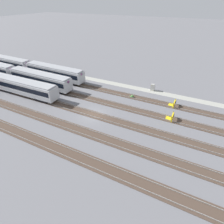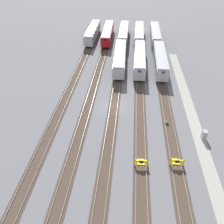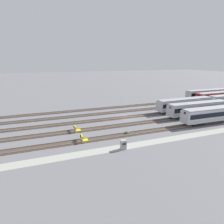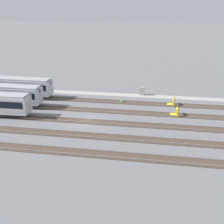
{
  "view_description": "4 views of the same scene",
  "coord_description": "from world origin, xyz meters",
  "px_view_note": "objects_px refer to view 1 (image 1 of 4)",
  "views": [
    {
      "loc": [
        -15.55,
        23.41,
        19.12
      ],
      "look_at": [
        -3.96,
        -0.0,
        1.8
      ],
      "focal_mm": 28.0,
      "sensor_mm": 36.0,
      "label": 1
    },
    {
      "loc": [
        -34.28,
        -2.74,
        25.6
      ],
      "look_at": [
        -3.96,
        -0.0,
        1.8
      ],
      "focal_mm": 35.0,
      "sensor_mm": 36.0,
      "label": 2
    },
    {
      "loc": [
        -17.65,
        -39.5,
        14.12
      ],
      "look_at": [
        -3.96,
        -0.0,
        1.8
      ],
      "focal_mm": 28.0,
      "sensor_mm": 36.0,
      "label": 3
    },
    {
      "loc": [
        -11.45,
        43.49,
        18.12
      ],
      "look_at": [
        -3.96,
        -0.0,
        1.8
      ],
      "focal_mm": 50.0,
      "sensor_mm": 36.0,
      "label": 4
    }
  ],
  "objects_px": {
    "subway_car_front_row_centre": "(23,87)",
    "bumper_stop_nearest_track": "(173,104)",
    "subway_car_back_row_centre": "(55,72)",
    "subway_car_back_row_rightmost": "(40,79)",
    "subway_car_back_row_leftmost": "(7,62)",
    "electrical_cabinet": "(153,87)",
    "bumper_stop_near_inner_track": "(171,117)",
    "weed_clump": "(132,96)"
  },
  "relations": [
    {
      "from": "subway_car_front_row_centre",
      "to": "bumper_stop_nearest_track",
      "type": "distance_m",
      "value": 33.2
    },
    {
      "from": "subway_car_back_row_centre",
      "to": "subway_car_back_row_rightmost",
      "type": "relative_size",
      "value": 1.0
    },
    {
      "from": "subway_car_back_row_rightmost",
      "to": "bumper_stop_nearest_track",
      "type": "height_order",
      "value": "subway_car_back_row_rightmost"
    },
    {
      "from": "subway_car_back_row_leftmost",
      "to": "bumper_stop_nearest_track",
      "type": "xyz_separation_m",
      "value": [
        -50.46,
        0.03,
        -1.53
      ]
    },
    {
      "from": "subway_car_back_row_rightmost",
      "to": "electrical_cabinet",
      "type": "distance_m",
      "value": 27.81
    },
    {
      "from": "subway_car_back_row_centre",
      "to": "bumper_stop_near_inner_track",
      "type": "xyz_separation_m",
      "value": [
        -32.08,
        5.16,
        -1.53
      ]
    },
    {
      "from": "subway_car_back_row_leftmost",
      "to": "subway_car_back_row_rightmost",
      "type": "relative_size",
      "value": 1.0
    },
    {
      "from": "subway_car_back_row_centre",
      "to": "bumper_stop_near_inner_track",
      "type": "height_order",
      "value": "subway_car_back_row_centre"
    },
    {
      "from": "subway_car_front_row_centre",
      "to": "bumper_stop_nearest_track",
      "type": "height_order",
      "value": "subway_car_front_row_centre"
    },
    {
      "from": "subway_car_front_row_centre",
      "to": "bumper_stop_nearest_track",
      "type": "relative_size",
      "value": 9.02
    },
    {
      "from": "bumper_stop_nearest_track",
      "to": "bumper_stop_near_inner_track",
      "type": "height_order",
      "value": "same"
    },
    {
      "from": "subway_car_front_row_centre",
      "to": "subway_car_back_row_leftmost",
      "type": "bearing_deg",
      "value": -28.41
    },
    {
      "from": "subway_car_front_row_centre",
      "to": "subway_car_back_row_rightmost",
      "type": "height_order",
      "value": "same"
    },
    {
      "from": "bumper_stop_near_inner_track",
      "to": "subway_car_back_row_leftmost",
      "type": "bearing_deg",
      "value": -5.75
    },
    {
      "from": "electrical_cabinet",
      "to": "subway_car_back_row_leftmost",
      "type": "bearing_deg",
      "value": 6.62
    },
    {
      "from": "bumper_stop_near_inner_track",
      "to": "electrical_cabinet",
      "type": "bearing_deg",
      "value": -58.59
    },
    {
      "from": "subway_car_back_row_centre",
      "to": "subway_car_back_row_rightmost",
      "type": "xyz_separation_m",
      "value": [
        0.0,
        5.19,
        0.0
      ]
    },
    {
      "from": "subway_car_back_row_leftmost",
      "to": "weed_clump",
      "type": "relative_size",
      "value": 19.61
    },
    {
      "from": "electrical_cabinet",
      "to": "subway_car_front_row_centre",
      "type": "bearing_deg",
      "value": 30.88
    },
    {
      "from": "subway_car_front_row_centre",
      "to": "bumper_stop_nearest_track",
      "type": "bearing_deg",
      "value": -162.09
    },
    {
      "from": "bumper_stop_nearest_track",
      "to": "weed_clump",
      "type": "xyz_separation_m",
      "value": [
        8.94,
        0.37,
        -0.27
      ]
    },
    {
      "from": "subway_car_front_row_centre",
      "to": "electrical_cabinet",
      "type": "bearing_deg",
      "value": -149.12
    },
    {
      "from": "subway_car_back_row_rightmost",
      "to": "bumper_stop_near_inner_track",
      "type": "height_order",
      "value": "subway_car_back_row_rightmost"
    },
    {
      "from": "subway_car_back_row_rightmost",
      "to": "weed_clump",
      "type": "height_order",
      "value": "subway_car_back_row_rightmost"
    },
    {
      "from": "subway_car_front_row_centre",
      "to": "weed_clump",
      "type": "xyz_separation_m",
      "value": [
        -22.61,
        -9.83,
        -1.8
      ]
    },
    {
      "from": "subway_car_front_row_centre",
      "to": "subway_car_back_row_centre",
      "type": "xyz_separation_m",
      "value": [
        0.0,
        -10.25,
        0.0
      ]
    },
    {
      "from": "bumper_stop_near_inner_track",
      "to": "subway_car_back_row_centre",
      "type": "bearing_deg",
      "value": -9.14
    },
    {
      "from": "subway_car_back_row_rightmost",
      "to": "bumper_stop_nearest_track",
      "type": "xyz_separation_m",
      "value": [
        -31.56,
        -5.14,
        -1.53
      ]
    },
    {
      "from": "electrical_cabinet",
      "to": "subway_car_back_row_centre",
      "type": "bearing_deg",
      "value": 11.32
    },
    {
      "from": "subway_car_back_row_leftmost",
      "to": "bumper_stop_near_inner_track",
      "type": "bearing_deg",
      "value": 174.25
    },
    {
      "from": "subway_car_back_row_leftmost",
      "to": "weed_clump",
      "type": "bearing_deg",
      "value": 179.45
    },
    {
      "from": "subway_car_back_row_leftmost",
      "to": "subway_car_back_row_centre",
      "type": "height_order",
      "value": "same"
    },
    {
      "from": "subway_car_back_row_centre",
      "to": "subway_car_back_row_rightmost",
      "type": "bearing_deg",
      "value": 90.0
    },
    {
      "from": "subway_car_front_row_centre",
      "to": "bumper_stop_near_inner_track",
      "type": "relative_size",
      "value": 9.0
    },
    {
      "from": "subway_car_back_row_leftmost",
      "to": "subway_car_back_row_centre",
      "type": "distance_m",
      "value": 18.9
    },
    {
      "from": "subway_car_back_row_centre",
      "to": "subway_car_back_row_leftmost",
      "type": "bearing_deg",
      "value": 0.08
    },
    {
      "from": "weed_clump",
      "to": "bumper_stop_nearest_track",
      "type": "bearing_deg",
      "value": -177.61
    },
    {
      "from": "subway_car_back_row_rightmost",
      "to": "weed_clump",
      "type": "relative_size",
      "value": 19.61
    },
    {
      "from": "subway_car_front_row_centre",
      "to": "subway_car_back_row_rightmost",
      "type": "bearing_deg",
      "value": -90.0
    },
    {
      "from": "electrical_cabinet",
      "to": "weed_clump",
      "type": "distance_m",
      "value": 6.45
    },
    {
      "from": "subway_car_back_row_rightmost",
      "to": "bumper_stop_nearest_track",
      "type": "relative_size",
      "value": 9.01
    },
    {
      "from": "subway_car_back_row_rightmost",
      "to": "subway_car_front_row_centre",
      "type": "bearing_deg",
      "value": 90.0
    }
  ]
}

